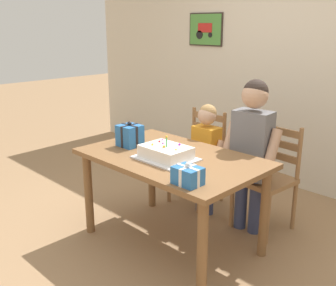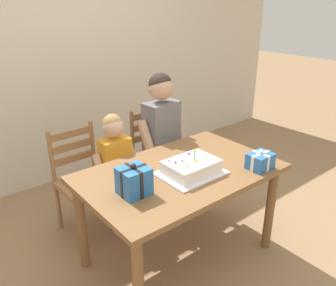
{
  "view_description": "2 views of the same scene",
  "coord_description": "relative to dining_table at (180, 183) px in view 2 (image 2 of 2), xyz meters",
  "views": [
    {
      "loc": [
        2.02,
        -2.07,
        1.73
      ],
      "look_at": [
        -0.06,
        0.02,
        0.84
      ],
      "focal_mm": 42.15,
      "sensor_mm": 36.0,
      "label": 1
    },
    {
      "loc": [
        -1.45,
        -1.66,
        1.9
      ],
      "look_at": [
        0.03,
        0.17,
        0.91
      ],
      "focal_mm": 37.02,
      "sensor_mm": 36.0,
      "label": 2
    }
  ],
  "objects": [
    {
      "name": "child_older",
      "position": [
        0.32,
        0.62,
        0.15
      ],
      "size": [
        0.49,
        0.29,
        1.32
      ],
      "color": "#38426B",
      "rests_on": "ground"
    },
    {
      "name": "birthday_cake",
      "position": [
        0.02,
        -0.09,
        0.15
      ],
      "size": [
        0.44,
        0.34,
        0.19
      ],
      "color": "silver",
      "rests_on": "dining_table"
    },
    {
      "name": "back_wall",
      "position": [
        -0.0,
        1.84,
        0.65
      ],
      "size": [
        6.4,
        0.11,
        2.6
      ],
      "color": "beige",
      "rests_on": "ground"
    },
    {
      "name": "child_younger",
      "position": [
        -0.17,
        0.62,
        -0.02
      ],
      "size": [
        0.38,
        0.22,
        1.05
      ],
      "color": "#38426B",
      "rests_on": "ground"
    },
    {
      "name": "gift_box_red_large",
      "position": [
        0.47,
        -0.34,
        0.16
      ],
      "size": [
        0.18,
        0.14,
        0.15
      ],
      "color": "#286BB7",
      "rests_on": "dining_table"
    },
    {
      "name": "chair_right",
      "position": [
        0.39,
        0.79,
        -0.19
      ],
      "size": [
        0.46,
        0.46,
        0.92
      ],
      "color": "#996B42",
      "rests_on": "ground"
    },
    {
      "name": "gift_box_beside_cake",
      "position": [
        -0.43,
        -0.06,
        0.19
      ],
      "size": [
        0.19,
        0.17,
        0.21
      ],
      "color": "#286BB7",
      "rests_on": "dining_table"
    },
    {
      "name": "ground_plane",
      "position": [
        0.0,
        0.0,
        -0.66
      ],
      "size": [
        20.0,
        20.0,
        0.0
      ],
      "primitive_type": "plane",
      "color": "#997551"
    },
    {
      "name": "dining_table",
      "position": [
        0.0,
        0.0,
        0.0
      ],
      "size": [
        1.42,
        0.89,
        0.76
      ],
      "color": "brown",
      "rests_on": "ground"
    },
    {
      "name": "chair_left",
      "position": [
        -0.39,
        0.79,
        -0.19
      ],
      "size": [
        0.43,
        0.43,
        0.92
      ],
      "color": "#996B42",
      "rests_on": "ground"
    }
  ]
}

